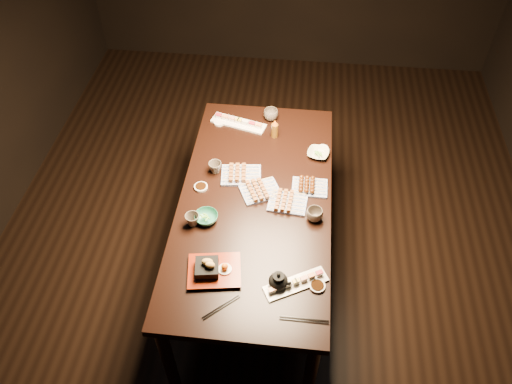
# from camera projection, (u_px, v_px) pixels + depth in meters

# --- Properties ---
(ground) EXTENTS (5.00, 5.00, 0.00)m
(ground) POSITION_uv_depth(u_px,v_px,m) (268.00, 248.00, 3.65)
(ground) COLOR black
(ground) RESTS_ON ground
(dining_table) EXTENTS (0.92, 1.81, 0.75)m
(dining_table) POSITION_uv_depth(u_px,v_px,m) (255.00, 239.00, 3.24)
(dining_table) COLOR black
(dining_table) RESTS_ON ground
(sushi_platter_near) EXTENTS (0.34, 0.25, 0.04)m
(sushi_platter_near) POSITION_uv_depth(u_px,v_px,m) (296.00, 282.00, 2.55)
(sushi_platter_near) COLOR white
(sushi_platter_near) RESTS_ON dining_table
(sushi_platter_far) EXTENTS (0.40, 0.20, 0.05)m
(sushi_platter_far) POSITION_uv_depth(u_px,v_px,m) (239.00, 121.00, 3.43)
(sushi_platter_far) COLOR white
(sushi_platter_far) RESTS_ON dining_table
(yakitori_plate_center) EXTENTS (0.28, 0.25, 0.06)m
(yakitori_plate_center) POSITION_uv_depth(u_px,v_px,m) (260.00, 189.00, 2.99)
(yakitori_plate_center) COLOR #828EB6
(yakitori_plate_center) RESTS_ON dining_table
(yakitori_plate_right) EXTENTS (0.24, 0.18, 0.06)m
(yakitori_plate_right) POSITION_uv_depth(u_px,v_px,m) (288.00, 201.00, 2.92)
(yakitori_plate_right) COLOR #828EB6
(yakitori_plate_right) RESTS_ON dining_table
(yakitori_plate_left) EXTENTS (0.26, 0.20, 0.06)m
(yakitori_plate_left) POSITION_uv_depth(u_px,v_px,m) (241.00, 173.00, 3.08)
(yakitori_plate_left) COLOR #828EB6
(yakitori_plate_left) RESTS_ON dining_table
(tsukune_plate) EXTENTS (0.21, 0.16, 0.05)m
(tsukune_plate) POSITION_uv_depth(u_px,v_px,m) (310.00, 185.00, 3.01)
(tsukune_plate) COLOR #828EB6
(tsukune_plate) RESTS_ON dining_table
(edamame_bowl_green) EXTENTS (0.17, 0.17, 0.04)m
(edamame_bowl_green) POSITION_uv_depth(u_px,v_px,m) (206.00, 218.00, 2.85)
(edamame_bowl_green) COLOR #27785B
(edamame_bowl_green) RESTS_ON dining_table
(edamame_bowl_cream) EXTENTS (0.16, 0.16, 0.03)m
(edamame_bowl_cream) POSITION_uv_depth(u_px,v_px,m) (318.00, 154.00, 3.22)
(edamame_bowl_cream) COLOR #BFBB9C
(edamame_bowl_cream) RESTS_ON dining_table
(tempura_tray) EXTENTS (0.31, 0.26, 0.10)m
(tempura_tray) POSITION_uv_depth(u_px,v_px,m) (214.00, 267.00, 2.58)
(tempura_tray) COLOR black
(tempura_tray) RESTS_ON dining_table
(teacup_near_left) EXTENTS (0.10, 0.10, 0.08)m
(teacup_near_left) POSITION_uv_depth(u_px,v_px,m) (192.00, 220.00, 2.81)
(teacup_near_left) COLOR #53493F
(teacup_near_left) RESTS_ON dining_table
(teacup_mid_right) EXTENTS (0.11, 0.11, 0.07)m
(teacup_mid_right) POSITION_uv_depth(u_px,v_px,m) (314.00, 215.00, 2.84)
(teacup_mid_right) COLOR #53493F
(teacup_mid_right) RESTS_ON dining_table
(teacup_far_left) EXTENTS (0.09, 0.09, 0.07)m
(teacup_far_left) POSITION_uv_depth(u_px,v_px,m) (215.00, 167.00, 3.10)
(teacup_far_left) COLOR #53493F
(teacup_far_left) RESTS_ON dining_table
(teacup_far_right) EXTENTS (0.10, 0.10, 0.08)m
(teacup_far_right) POSITION_uv_depth(u_px,v_px,m) (271.00, 115.00, 3.45)
(teacup_far_right) COLOR #53493F
(teacup_far_right) RESTS_ON dining_table
(teapot) EXTENTS (0.14, 0.14, 0.10)m
(teapot) POSITION_uv_depth(u_px,v_px,m) (278.00, 280.00, 2.53)
(teapot) COLOR black
(teapot) RESTS_ON dining_table
(condiment_bottle) EXTENTS (0.05, 0.05, 0.14)m
(condiment_bottle) POSITION_uv_depth(u_px,v_px,m) (275.00, 128.00, 3.31)
(condiment_bottle) COLOR brown
(condiment_bottle) RESTS_ON dining_table
(sauce_dish_west) EXTENTS (0.11, 0.11, 0.01)m
(sauce_dish_west) POSITION_uv_depth(u_px,v_px,m) (201.00, 187.00, 3.03)
(sauce_dish_west) COLOR white
(sauce_dish_west) RESTS_ON dining_table
(sauce_dish_east) EXTENTS (0.09, 0.09, 0.01)m
(sauce_dish_east) POSITION_uv_depth(u_px,v_px,m) (323.00, 149.00, 3.26)
(sauce_dish_east) COLOR white
(sauce_dish_east) RESTS_ON dining_table
(sauce_dish_se) EXTENTS (0.11, 0.11, 0.01)m
(sauce_dish_se) POSITION_uv_depth(u_px,v_px,m) (317.00, 286.00, 2.55)
(sauce_dish_se) COLOR white
(sauce_dish_se) RESTS_ON dining_table
(sauce_dish_nw) EXTENTS (0.09, 0.09, 0.01)m
(sauce_dish_nw) POSITION_uv_depth(u_px,v_px,m) (219.00, 122.00, 3.45)
(sauce_dish_nw) COLOR white
(sauce_dish_nw) RESTS_ON dining_table
(chopsticks_near) EXTENTS (0.18, 0.16, 0.01)m
(chopsticks_near) POSITION_uv_depth(u_px,v_px,m) (221.00, 307.00, 2.48)
(chopsticks_near) COLOR black
(chopsticks_near) RESTS_ON dining_table
(chopsticks_se) EXTENTS (0.24, 0.02, 0.01)m
(chopsticks_se) POSITION_uv_depth(u_px,v_px,m) (304.00, 320.00, 2.43)
(chopsticks_se) COLOR black
(chopsticks_se) RESTS_ON dining_table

